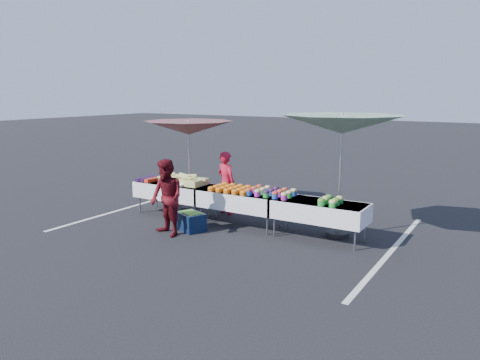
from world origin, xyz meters
The scene contains 17 objects.
ground centered at (0.00, 0.00, 0.00)m, with size 80.00×80.00×0.00m, color black.
stripe_left centered at (-3.20, 0.00, 0.00)m, with size 0.10×5.00×0.00m, color silver.
stripe_right centered at (3.20, 0.00, 0.00)m, with size 0.10×5.00×0.00m, color silver.
table_left centered at (-1.80, 0.00, 0.58)m, with size 1.86×0.81×0.75m.
table_center centered at (0.00, 0.00, 0.58)m, with size 1.86×0.81×0.75m.
table_right centered at (1.80, 0.00, 0.58)m, with size 1.86×0.81×0.75m.
berry_punnets centered at (-2.51, -0.06, 0.79)m, with size 0.40×0.54×0.08m.
corn_pile centered at (-1.56, 0.04, 0.84)m, with size 1.16×0.57×0.26m.
plastic_bags centered at (-1.50, -0.30, 0.78)m, with size 0.30×0.25×0.05m, color white.
carrot_bowls centered at (-0.15, -0.01, 0.80)m, with size 0.95×0.69×0.11m.
potato_cups centered at (0.75, 0.00, 0.83)m, with size 0.94×0.58×0.16m.
bean_baskets centered at (2.06, -0.10, 0.82)m, with size 0.36×0.50×0.15m.
vendor centered at (-0.80, 0.69, 0.74)m, with size 0.54×0.35×1.48m, color #B3142D.
customer centered at (-0.88, -1.35, 0.77)m, with size 0.75×0.58×1.54m, color #580D14.
umbrella_left centered at (-1.77, 0.56, 1.98)m, with size 2.59×2.59×2.18m.
umbrella_right centered at (2.05, 0.40, 2.21)m, with size 2.72×2.72×2.43m.
storage_bin centered at (-0.70, -0.82, 0.20)m, with size 0.70×0.61×0.38m.
Camera 1 is at (5.08, -8.29, 2.84)m, focal length 35.00 mm.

